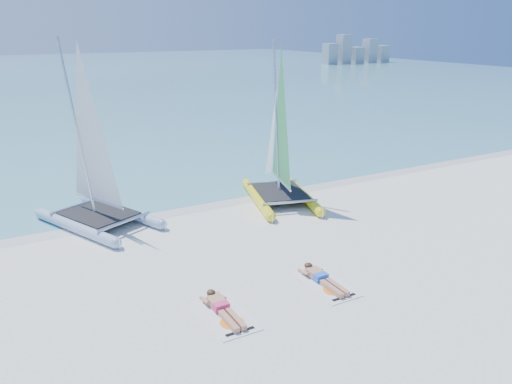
% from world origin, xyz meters
% --- Properties ---
extents(ground, '(140.00, 140.00, 0.00)m').
position_xyz_m(ground, '(0.00, 0.00, 0.00)').
color(ground, white).
rests_on(ground, ground).
extents(sea, '(140.00, 115.00, 0.01)m').
position_xyz_m(sea, '(0.00, 63.00, 0.01)').
color(sea, '#7DCCD1').
rests_on(sea, ground).
extents(wet_sand_strip, '(140.00, 1.40, 0.01)m').
position_xyz_m(wet_sand_strip, '(0.00, 5.50, 0.00)').
color(wet_sand_strip, silver).
rests_on(wet_sand_strip, ground).
extents(distant_skyline, '(14.00, 2.00, 5.00)m').
position_xyz_m(distant_skyline, '(53.71, 62.00, 1.94)').
color(distant_skyline, '#979CA6').
rests_on(distant_skyline, ground).
extents(catamaran_blue, '(3.91, 5.14, 6.33)m').
position_xyz_m(catamaran_blue, '(-3.98, 5.46, 1.89)').
color(catamaran_blue, '#ABC3E0').
rests_on(catamaran_blue, ground).
extents(catamaran_yellow, '(3.29, 4.98, 6.18)m').
position_xyz_m(catamaran_yellow, '(2.81, 4.87, 1.95)').
color(catamaran_yellow, yellow).
rests_on(catamaran_yellow, ground).
extents(towel_a, '(1.00, 1.85, 0.02)m').
position_xyz_m(towel_a, '(-2.64, -1.85, 0.01)').
color(towel_a, white).
rests_on(towel_a, ground).
extents(sunbather_a, '(0.37, 1.73, 0.26)m').
position_xyz_m(sunbather_a, '(-2.64, -1.66, 0.12)').
color(sunbather_a, tan).
rests_on(sunbather_a, towel_a).
extents(towel_b, '(1.00, 1.85, 0.02)m').
position_xyz_m(towel_b, '(0.29, -1.79, 0.01)').
color(towel_b, white).
rests_on(towel_b, ground).
extents(sunbather_b, '(0.37, 1.73, 0.26)m').
position_xyz_m(sunbather_b, '(0.29, -1.59, 0.12)').
color(sunbather_b, tan).
rests_on(sunbather_b, towel_b).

